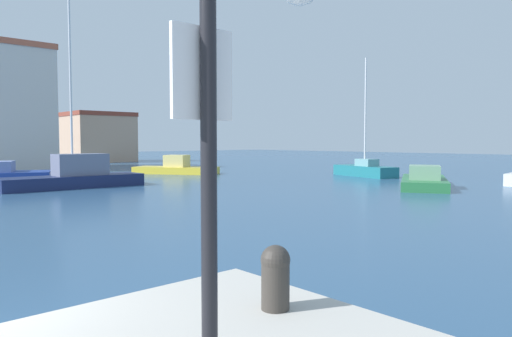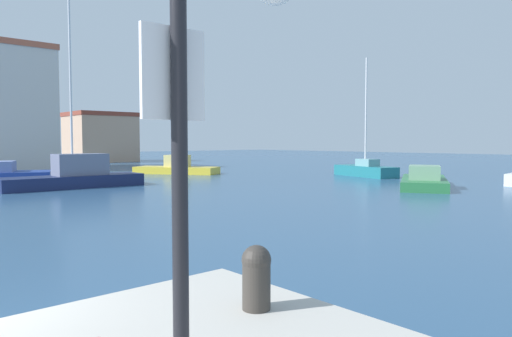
{
  "view_description": "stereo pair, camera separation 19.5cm",
  "coord_description": "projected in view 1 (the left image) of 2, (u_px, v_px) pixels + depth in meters",
  "views": [
    {
      "loc": [
        -0.32,
        -5.04,
        2.55
      ],
      "look_at": [
        19.76,
        17.23,
        0.82
      ],
      "focal_mm": 33.51,
      "sensor_mm": 36.0,
      "label": 1
    },
    {
      "loc": [
        -0.18,
        -5.17,
        2.55
      ],
      "look_at": [
        19.76,
        17.23,
        0.82
      ],
      "focal_mm": 33.51,
      "sensor_mm": 36.0,
      "label": 2
    }
  ],
  "objects": [
    {
      "name": "water",
      "position": [
        167.0,
        183.0,
        28.95
      ],
      "size": [
        160.0,
        160.0,
        0.0
      ],
      "primitive_type": "plane",
      "color": "#2D5175",
      "rests_on": "ground"
    },
    {
      "name": "mooring_bollard",
      "position": [
        275.0,
        275.0,
        4.2
      ],
      "size": [
        0.26,
        0.26,
        0.57
      ],
      "color": "#38332D",
      "rests_on": "pier_quay"
    },
    {
      "name": "sailboat_teal_center_channel",
      "position": [
        365.0,
        169.0,
        34.55
      ],
      "size": [
        2.98,
        5.48,
        8.5
      ],
      "color": "#1E707A",
      "rests_on": "water"
    },
    {
      "name": "sailboat_navy_far_left",
      "position": [
        75.0,
        176.0,
        26.12
      ],
      "size": [
        7.56,
        2.13,
        10.43
      ],
      "color": "#19234C",
      "rests_on": "water"
    },
    {
      "name": "motorboat_yellow_distant_north",
      "position": [
        176.0,
        168.0,
        37.26
      ],
      "size": [
        5.35,
        6.65,
        1.46
      ],
      "color": "gold",
      "rests_on": "water"
    },
    {
      "name": "motorboat_green_mid_harbor",
      "position": [
        424.0,
        180.0,
        26.24
      ],
      "size": [
        6.86,
        5.26,
        1.24
      ],
      "color": "#28703D",
      "rests_on": "water"
    },
    {
      "name": "warehouse_block",
      "position": [
        99.0,
        137.0,
        58.66
      ],
      "size": [
        7.31,
        6.7,
        6.04
      ],
      "color": "tan",
      "rests_on": "ground"
    }
  ]
}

